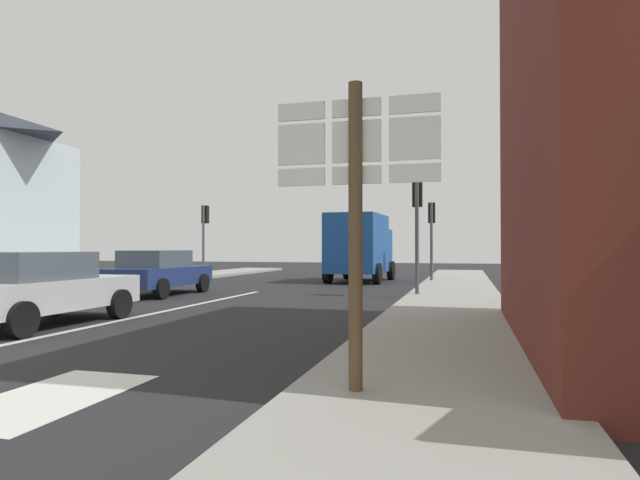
# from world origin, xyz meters

# --- Properties ---
(ground_plane) EXTENTS (80.00, 80.00, 0.00)m
(ground_plane) POSITION_xyz_m (0.00, 10.00, 0.00)
(ground_plane) COLOR #232326
(sidewalk_right) EXTENTS (2.77, 44.00, 0.14)m
(sidewalk_right) POSITION_xyz_m (6.74, 8.00, 0.07)
(sidewalk_right) COLOR gray
(sidewalk_right) RESTS_ON ground
(sidewalk_left) EXTENTS (2.77, 44.00, 0.14)m
(sidewalk_left) POSITION_xyz_m (-6.74, 8.00, 0.07)
(sidewalk_left) COLOR gray
(sidewalk_left) RESTS_ON ground
(lane_centre_stripe) EXTENTS (0.16, 12.00, 0.01)m
(lane_centre_stripe) POSITION_xyz_m (0.00, 6.00, 0.01)
(lane_centre_stripe) COLOR silver
(lane_centre_stripe) RESTS_ON ground
(lane_turn_arrow) EXTENTS (1.20, 2.20, 0.01)m
(lane_turn_arrow) POSITION_xyz_m (2.94, -1.00, 0.01)
(lane_turn_arrow) COLOR silver
(lane_turn_arrow) RESTS_ON ground
(sedan_near) EXTENTS (1.97, 4.20, 1.47)m
(sedan_near) POSITION_xyz_m (-1.12, 3.17, 0.76)
(sedan_near) COLOR #B7BABF
(sedan_near) RESTS_ON ground
(sedan_far) EXTENTS (2.02, 4.23, 1.47)m
(sedan_far) POSITION_xyz_m (-2.65, 9.99, 0.76)
(sedan_far) COLOR navy
(sedan_far) RESTS_ON ground
(delivery_truck) EXTENTS (2.65, 5.08, 3.05)m
(delivery_truck) POSITION_xyz_m (2.42, 18.57, 1.65)
(delivery_truck) COLOR #19478C
(delivery_truck) RESTS_ON ground
(route_sign_post) EXTENTS (1.66, 0.14, 3.20)m
(route_sign_post) POSITION_xyz_m (6.04, -0.37, 2.00)
(route_sign_post) COLOR brown
(route_sign_post) RESTS_ON ground
(traffic_light_near_right) EXTENTS (0.30, 0.49, 3.73)m
(traffic_light_near_right) POSITION_xyz_m (5.65, 11.19, 2.76)
(traffic_light_near_right) COLOR #47474C
(traffic_light_near_right) RESTS_ON ground
(traffic_light_far_left) EXTENTS (0.30, 0.49, 3.70)m
(traffic_light_far_left) POSITION_xyz_m (-5.65, 18.99, 2.74)
(traffic_light_far_left) COLOR #47474C
(traffic_light_far_left) RESTS_ON ground
(traffic_light_far_right) EXTENTS (0.30, 0.49, 3.55)m
(traffic_light_far_right) POSITION_xyz_m (5.65, 18.48, 2.63)
(traffic_light_far_right) COLOR #47474C
(traffic_light_far_right) RESTS_ON ground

